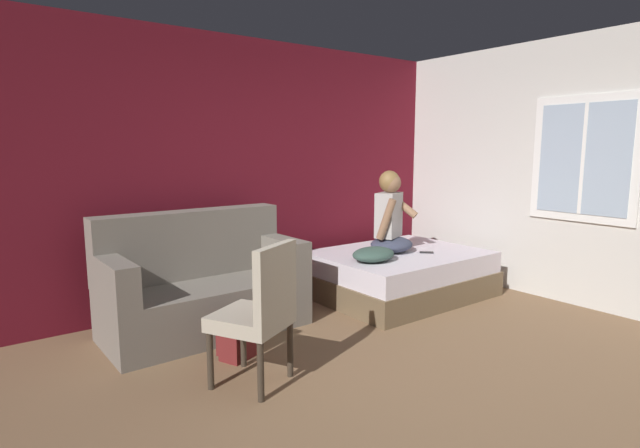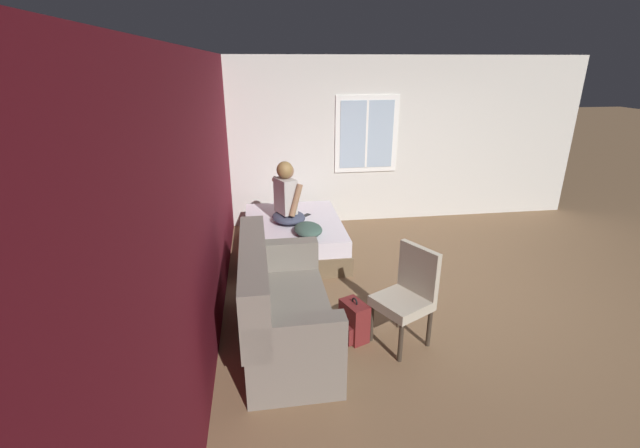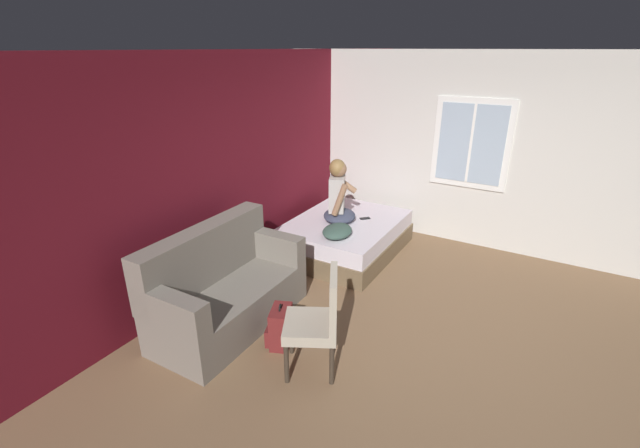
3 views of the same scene
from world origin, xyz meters
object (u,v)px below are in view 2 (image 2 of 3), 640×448
throw_pillow (308,229)px  cell_phone (306,215)px  backpack (353,322)px  side_chair (408,293)px  couch (280,308)px  bed (293,237)px  person_seated (287,199)px

throw_pillow → cell_phone: bearing=-4.2°
backpack → cell_phone: cell_phone is taller
side_chair → cell_phone: size_ratio=6.81×
couch → backpack: couch is taller
bed → person_seated: (-0.07, 0.08, 0.60)m
bed → side_chair: bearing=-158.3°
side_chair → throw_pillow: 1.89m
side_chair → cell_phone: (2.47, 0.70, -0.05)m
bed → couch: size_ratio=1.05×
side_chair → throw_pillow: bearing=23.4°
side_chair → throw_pillow: side_chair is taller
throw_pillow → person_seated: bearing=27.0°
person_seated → throw_pillow: person_seated is taller
bed → cell_phone: size_ratio=12.42×
bed → cell_phone: cell_phone is taller
person_seated → cell_phone: 0.53m
side_chair → bed: bearing=21.7°
backpack → throw_pillow: throw_pillow is taller
side_chair → backpack: (0.10, 0.50, -0.34)m
side_chair → backpack: 0.61m
side_chair → cell_phone: 2.56m
side_chair → cell_phone: side_chair is taller
bed → cell_phone: bearing=-47.3°
person_seated → cell_phone: size_ratio=6.08×
couch → backpack: 0.75m
backpack → throw_pillow: (1.64, 0.25, 0.36)m
cell_phone → throw_pillow: bearing=131.2°
couch → cell_phone: (2.34, -0.52, 0.09)m
bed → side_chair: side_chair is taller
bed → backpack: bed is taller
side_chair → cell_phone: bearing=15.8°
bed → person_seated: size_ratio=2.04×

